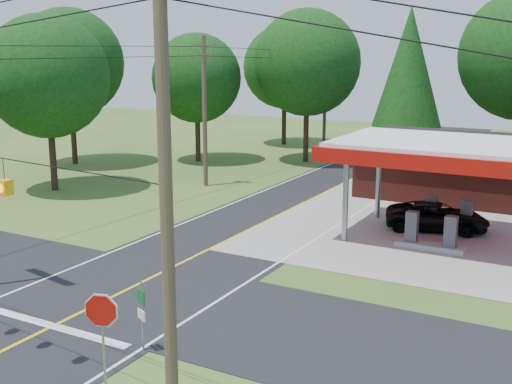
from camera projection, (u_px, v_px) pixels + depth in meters
The scene contains 13 objects.
ground at pixel (123, 292), 24.73m from camera, with size 120.00×120.00×0.00m, color #375B20.
main_highway at pixel (123, 292), 24.73m from camera, with size 8.00×120.00×0.02m, color black.
cross_road at pixel (123, 292), 24.72m from camera, with size 70.00×7.00×0.02m, color black.
lane_center_yellow at pixel (123, 291), 24.72m from camera, with size 0.15×110.00×0.00m, color yellow.
gas_canopy at pixel (445, 154), 30.65m from camera, with size 10.60×7.40×4.88m.
convenience_store at pixel (496, 170), 39.22m from camera, with size 16.40×7.55×3.80m.
utility_pole_near_right at pixel (166, 201), 13.90m from camera, with size 1.80×0.30×11.50m.
utility_pole_far_left at pixel (204, 109), 42.73m from camera, with size 1.80×0.30×10.00m.
utility_pole_north at pixel (325, 100), 56.64m from camera, with size 0.30×0.30×9.50m.
treeline_backdrop at pixel (362, 74), 43.20m from camera, with size 70.27×51.59×13.30m.
suv_car at pixel (437, 217), 32.95m from camera, with size 5.15×5.15×1.43m, color black.
octagonal_stop_sign at pixel (101, 318), 16.98m from camera, with size 0.96×0.34×2.92m.
route_sign_post at pixel (142, 309), 19.62m from camera, with size 0.44×0.23×2.31m.
Camera 1 is at (15.74, -17.90, 9.20)m, focal length 45.00 mm.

